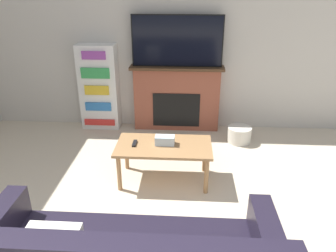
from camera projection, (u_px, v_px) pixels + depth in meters
wall_back at (177, 41)px, 4.88m from camera, size 6.94×0.06×2.70m
fireplace at (177, 98)px, 5.09m from camera, size 1.41×0.28×1.01m
tv at (177, 41)px, 4.72m from camera, size 1.32×0.03×0.74m
coffee_table at (164, 149)px, 3.75m from camera, size 1.09×0.59×0.47m
tissue_box at (165, 140)px, 3.73m from camera, size 0.22×0.12×0.10m
remote_control at (135, 143)px, 3.74m from camera, size 0.04×0.15×0.02m
bookshelf at (99, 87)px, 5.08m from camera, size 0.59×0.29×1.32m
storage_basket at (239, 134)px, 4.80m from camera, size 0.35×0.35×0.23m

